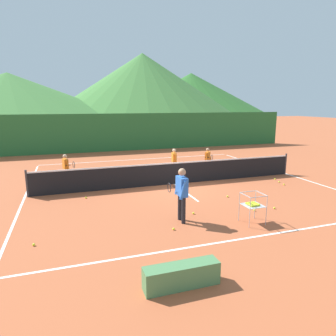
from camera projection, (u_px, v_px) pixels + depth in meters
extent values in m
plane|color=#B25633|center=(174.00, 184.00, 13.33)|extent=(120.00, 120.00, 0.00)
cube|color=white|center=(248.00, 238.00, 7.97)|extent=(12.10, 0.08, 0.01)
cube|color=white|center=(140.00, 159.00, 19.25)|extent=(12.10, 0.08, 0.01)
cube|color=white|center=(25.00, 197.00, 11.44)|extent=(0.08, 12.18, 0.01)
cube|color=white|center=(287.00, 174.00, 15.23)|extent=(0.08, 12.18, 0.01)
cube|color=white|center=(174.00, 184.00, 13.33)|extent=(0.08, 5.19, 0.01)
cylinder|color=#333338|center=(27.00, 184.00, 11.36)|extent=(0.08, 0.08, 1.05)
cylinder|color=#333338|center=(285.00, 164.00, 15.08)|extent=(0.08, 0.08, 1.05)
cube|color=black|center=(174.00, 174.00, 13.24)|extent=(11.77, 0.02, 0.92)
cube|color=white|center=(174.00, 163.00, 13.13)|extent=(11.77, 0.03, 0.06)
cylinder|color=black|center=(184.00, 210.00, 8.86)|extent=(0.12, 0.12, 0.81)
cylinder|color=black|center=(180.00, 207.00, 9.15)|extent=(0.12, 0.12, 0.81)
cube|color=blue|center=(182.00, 186.00, 8.86)|extent=(0.22, 0.48, 0.57)
sphere|color=tan|center=(182.00, 172.00, 8.77)|extent=(0.22, 0.22, 0.22)
cylinder|color=blue|center=(183.00, 190.00, 8.59)|extent=(0.22, 0.09, 0.56)
cylinder|color=blue|center=(177.00, 185.00, 9.12)|extent=(0.17, 0.09, 0.56)
torus|color=#262628|center=(169.00, 188.00, 9.05)|extent=(0.02, 0.29, 0.29)
cylinder|color=black|center=(177.00, 187.00, 9.12)|extent=(0.22, 0.03, 0.03)
cylinder|color=black|center=(65.00, 175.00, 13.56)|extent=(0.10, 0.10, 0.64)
cylinder|color=black|center=(67.00, 176.00, 13.36)|extent=(0.10, 0.10, 0.64)
cube|color=orange|center=(65.00, 164.00, 13.34)|extent=(0.27, 0.42, 0.45)
sphere|color=#DBAD84|center=(65.00, 156.00, 13.27)|extent=(0.18, 0.18, 0.18)
cylinder|color=orange|center=(65.00, 164.00, 13.56)|extent=(0.19, 0.11, 0.44)
cylinder|color=orange|center=(68.00, 165.00, 13.19)|extent=(0.15, 0.10, 0.44)
torus|color=#262628|center=(74.00, 165.00, 13.33)|extent=(0.10, 0.29, 0.29)
cylinder|color=black|center=(68.00, 165.00, 13.20)|extent=(0.22, 0.09, 0.03)
cylinder|color=navy|center=(173.00, 168.00, 15.17)|extent=(0.10, 0.10, 0.65)
cylinder|color=navy|center=(175.00, 169.00, 14.93)|extent=(0.10, 0.10, 0.65)
cube|color=orange|center=(174.00, 157.00, 14.93)|extent=(0.23, 0.40, 0.45)
sphere|color=#DBAD84|center=(174.00, 150.00, 14.86)|extent=(0.18, 0.18, 0.18)
cylinder|color=orange|center=(174.00, 157.00, 15.16)|extent=(0.18, 0.09, 0.44)
cylinder|color=orange|center=(176.00, 159.00, 14.73)|extent=(0.14, 0.08, 0.45)
cylinder|color=navy|center=(208.00, 166.00, 15.69)|extent=(0.09, 0.09, 0.62)
cylinder|color=navy|center=(207.00, 167.00, 15.48)|extent=(0.09, 0.09, 0.62)
cube|color=orange|center=(208.00, 156.00, 15.48)|extent=(0.39, 0.38, 0.44)
sphere|color=tan|center=(208.00, 150.00, 15.41)|extent=(0.17, 0.17, 0.17)
cylinder|color=orange|center=(210.00, 156.00, 15.64)|extent=(0.17, 0.17, 0.43)
cylinder|color=orange|center=(207.00, 157.00, 15.28)|extent=(0.14, 0.14, 0.43)
torus|color=#262628|center=(212.00, 158.00, 15.16)|extent=(0.22, 0.22, 0.29)
cylinder|color=black|center=(207.00, 157.00, 15.27)|extent=(0.17, 0.18, 0.03)
cylinder|color=#B7B7BC|center=(239.00, 207.00, 9.07)|extent=(0.02, 0.02, 0.89)
cylinder|color=#B7B7BC|center=(255.00, 205.00, 9.24)|extent=(0.02, 0.02, 0.89)
cylinder|color=#B7B7BC|center=(250.00, 213.00, 8.55)|extent=(0.02, 0.02, 0.89)
cylinder|color=#B7B7BC|center=(266.00, 211.00, 8.72)|extent=(0.02, 0.02, 0.89)
cube|color=#B7B7BC|center=(253.00, 205.00, 8.87)|extent=(0.56, 0.56, 0.01)
cube|color=#B7B7BC|center=(248.00, 192.00, 9.06)|extent=(0.56, 0.02, 0.02)
cube|color=#B7B7BC|center=(259.00, 197.00, 8.54)|extent=(0.56, 0.02, 0.02)
cube|color=#B7B7BC|center=(245.00, 195.00, 8.71)|extent=(0.02, 0.56, 0.02)
cube|color=#B7B7BC|center=(262.00, 193.00, 8.89)|extent=(0.02, 0.56, 0.02)
sphere|color=yellow|center=(252.00, 206.00, 8.71)|extent=(0.07, 0.07, 0.07)
sphere|color=yellow|center=(250.00, 205.00, 8.77)|extent=(0.07, 0.07, 0.07)
sphere|color=yellow|center=(249.00, 205.00, 8.83)|extent=(0.07, 0.07, 0.07)
sphere|color=yellow|center=(248.00, 204.00, 8.88)|extent=(0.07, 0.07, 0.07)
sphere|color=yellow|center=(246.00, 203.00, 8.95)|extent=(0.07, 0.07, 0.07)
sphere|color=yellow|center=(254.00, 206.00, 8.72)|extent=(0.07, 0.07, 0.07)
sphere|color=yellow|center=(252.00, 205.00, 8.78)|extent=(0.07, 0.07, 0.07)
sphere|color=yellow|center=(251.00, 204.00, 8.85)|extent=(0.07, 0.07, 0.07)
sphere|color=yellow|center=(250.00, 204.00, 8.91)|extent=(0.07, 0.07, 0.07)
sphere|color=yellow|center=(249.00, 203.00, 8.97)|extent=(0.07, 0.07, 0.07)
sphere|color=yellow|center=(255.00, 205.00, 8.74)|extent=(0.07, 0.07, 0.07)
sphere|color=yellow|center=(254.00, 205.00, 8.81)|extent=(0.07, 0.07, 0.07)
sphere|color=yellow|center=(253.00, 204.00, 8.87)|extent=(0.07, 0.07, 0.07)
sphere|color=yellow|center=(251.00, 204.00, 8.93)|extent=(0.07, 0.07, 0.07)
sphere|color=yellow|center=(250.00, 203.00, 8.98)|extent=(0.07, 0.07, 0.07)
sphere|color=yellow|center=(257.00, 205.00, 8.77)|extent=(0.07, 0.07, 0.07)
sphere|color=yellow|center=(256.00, 205.00, 8.82)|extent=(0.07, 0.07, 0.07)
sphere|color=yellow|center=(255.00, 204.00, 8.88)|extent=(0.07, 0.07, 0.07)
sphere|color=yellow|center=(253.00, 203.00, 8.95)|extent=(0.07, 0.07, 0.07)
sphere|color=yellow|center=(252.00, 202.00, 9.01)|extent=(0.07, 0.07, 0.07)
sphere|color=yellow|center=(259.00, 205.00, 8.79)|extent=(0.07, 0.07, 0.07)
sphere|color=yellow|center=(258.00, 204.00, 8.84)|extent=(0.07, 0.07, 0.07)
sphere|color=yellow|center=(257.00, 204.00, 8.90)|extent=(0.07, 0.07, 0.07)
sphere|color=yellow|center=(255.00, 203.00, 8.97)|extent=(0.07, 0.07, 0.07)
sphere|color=yellow|center=(254.00, 202.00, 9.03)|extent=(0.07, 0.07, 0.07)
sphere|color=yellow|center=(86.00, 198.00, 11.29)|extent=(0.07, 0.07, 0.07)
sphere|color=yellow|center=(275.00, 179.00, 14.09)|extent=(0.07, 0.07, 0.07)
sphere|color=yellow|center=(279.00, 182.00, 13.56)|extent=(0.07, 0.07, 0.07)
sphere|color=yellow|center=(228.00, 196.00, 11.43)|extent=(0.07, 0.07, 0.07)
sphere|color=yellow|center=(274.00, 208.00, 10.16)|extent=(0.07, 0.07, 0.07)
sphere|color=yellow|center=(174.00, 229.00, 8.46)|extent=(0.07, 0.07, 0.07)
sphere|color=yellow|center=(34.00, 245.00, 7.52)|extent=(0.07, 0.07, 0.07)
sphere|color=yellow|center=(254.00, 210.00, 9.95)|extent=(0.07, 0.07, 0.07)
sphere|color=yellow|center=(193.00, 213.00, 9.68)|extent=(0.07, 0.07, 0.07)
sphere|color=yellow|center=(180.00, 196.00, 11.45)|extent=(0.07, 0.07, 0.07)
sphere|color=yellow|center=(284.00, 184.00, 13.12)|extent=(0.07, 0.07, 0.07)
cube|color=#286B33|center=(128.00, 132.00, 22.59)|extent=(26.61, 0.08, 2.78)
cube|color=#4C7F4C|center=(182.00, 276.00, 5.81)|extent=(1.50, 0.36, 0.46)
cone|color=#427A38|center=(143.00, 86.00, 78.95)|extent=(50.91, 50.91, 16.24)
cone|color=#2D6628|center=(191.00, 94.00, 91.11)|extent=(47.44, 47.44, 12.44)
cone|color=#427A38|center=(9.00, 96.00, 66.49)|extent=(55.16, 55.16, 10.17)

